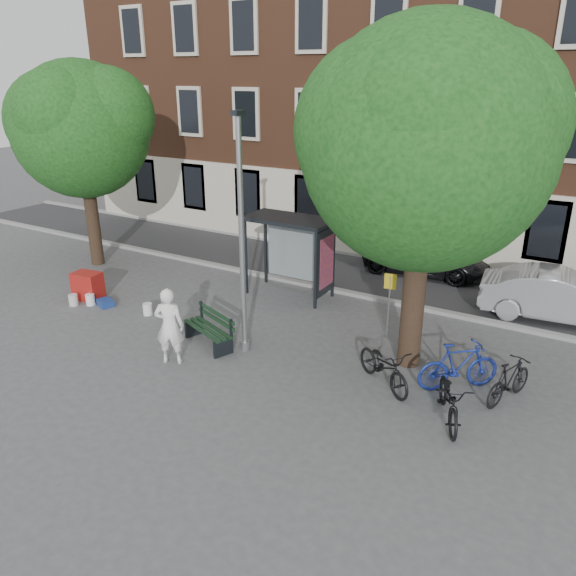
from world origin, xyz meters
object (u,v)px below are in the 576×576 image
(bike_b, at_px, (459,366))
(notice_sign, at_px, (390,292))
(painter, at_px, (169,326))
(bike_d, at_px, (509,381))
(car_dark, at_px, (426,257))
(red_stand, at_px, (88,286))
(bench, at_px, (210,330))
(bike_a, at_px, (384,366))
(bike_c, at_px, (449,399))
(lamppost, at_px, (242,249))
(bus_shelter, at_px, (301,240))
(car_silver, at_px, (560,296))

(bike_b, height_order, notice_sign, notice_sign)
(painter, bearing_deg, notice_sign, -162.68)
(painter, xyz_separation_m, bike_d, (7.70, 2.48, -0.50))
(bike_d, height_order, car_dark, car_dark)
(painter, height_order, red_stand, painter)
(bench, height_order, bike_a, bike_a)
(bench, distance_m, bike_c, 6.55)
(bench, relative_size, notice_sign, 0.98)
(lamppost, bearing_deg, bus_shelter, 98.43)
(car_silver, xyz_separation_m, red_stand, (-13.30, -6.05, -0.29))
(bus_shelter, xyz_separation_m, notice_sign, (3.61, -1.55, -0.55))
(bike_d, height_order, red_stand, bike_d)
(bike_d, bearing_deg, car_dark, -39.62)
(bike_c, xyz_separation_m, car_silver, (1.32, 6.87, 0.22))
(bike_d, relative_size, car_dark, 0.38)
(painter, bearing_deg, bus_shelter, -122.86)
(bike_a, xyz_separation_m, bike_c, (1.71, -0.63, -0.00))
(bike_b, bearing_deg, red_stand, 51.53)
(lamppost, distance_m, bike_b, 5.88)
(car_dark, bearing_deg, bike_d, -153.85)
(car_silver, height_order, red_stand, car_silver)
(bike_a, relative_size, car_silver, 0.44)
(bike_d, bearing_deg, car_silver, -73.73)
(bus_shelter, xyz_separation_m, painter, (-0.59, -5.63, -0.91))
(bike_c, xyz_separation_m, bike_d, (0.93, 1.45, -0.01))
(bike_c, relative_size, car_dark, 0.44)
(bus_shelter, distance_m, bike_d, 7.90)
(bike_b, xyz_separation_m, notice_sign, (-2.38, 1.67, 0.78))
(bus_shelter, bearing_deg, bike_b, -28.18)
(bike_a, xyz_separation_m, car_dark, (-1.66, 8.27, 0.10))
(bike_c, xyz_separation_m, notice_sign, (-2.57, 3.06, 0.85))
(notice_sign, bearing_deg, bike_b, -41.79)
(bike_a, xyz_separation_m, red_stand, (-10.27, 0.19, -0.07))
(bike_a, height_order, car_silver, car_silver)
(notice_sign, bearing_deg, bike_d, -31.49)
(bike_c, height_order, red_stand, bike_c)
(bike_a, height_order, car_dark, car_dark)
(bike_a, xyz_separation_m, bike_d, (2.64, 0.82, -0.02))
(bike_b, relative_size, bike_c, 1.00)
(painter, distance_m, notice_sign, 5.88)
(bike_b, bearing_deg, bus_shelter, 20.57)
(notice_sign, bearing_deg, bench, -151.55)
(painter, bearing_deg, bike_d, 171.00)
(car_dark, bearing_deg, bike_a, -172.49)
(painter, bearing_deg, car_silver, -162.55)
(bike_d, xyz_separation_m, car_silver, (0.39, 5.42, 0.23))
(bench, height_order, bike_d, bike_d)
(bus_shelter, distance_m, notice_sign, 3.97)
(painter, bearing_deg, bike_c, 161.76)
(bus_shelter, bearing_deg, bike_a, -41.63)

